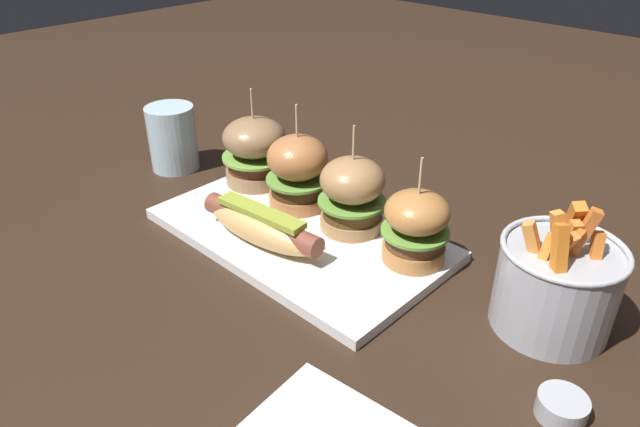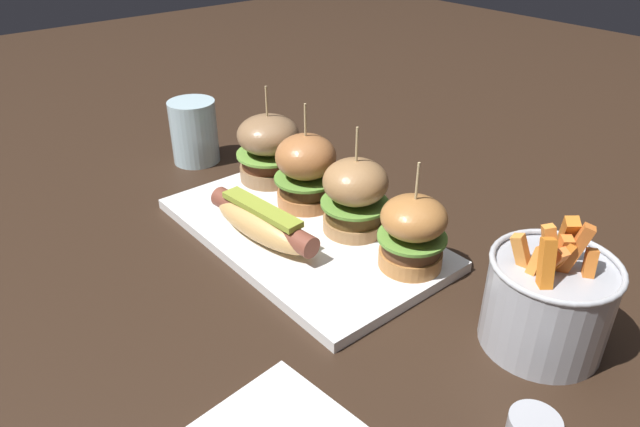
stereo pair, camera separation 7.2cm
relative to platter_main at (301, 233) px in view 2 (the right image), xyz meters
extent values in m
plane|color=black|center=(0.00, 0.00, -0.01)|extent=(3.00, 3.00, 0.00)
cube|color=white|center=(0.00, 0.00, 0.00)|extent=(0.39, 0.22, 0.01)
ellipsoid|color=tan|center=(-0.01, -0.05, 0.03)|extent=(0.18, 0.07, 0.04)
cylinder|color=brown|center=(-0.01, -0.05, 0.03)|extent=(0.18, 0.04, 0.03)
cube|color=olive|center=(-0.01, -0.05, 0.05)|extent=(0.13, 0.04, 0.01)
cylinder|color=#8F6B48|center=(-0.15, 0.05, 0.02)|extent=(0.09, 0.09, 0.02)
cylinder|color=#492414|center=(-0.15, 0.05, 0.04)|extent=(0.08, 0.08, 0.02)
cylinder|color=#6B9E3D|center=(-0.15, 0.05, 0.05)|extent=(0.10, 0.10, 0.00)
ellipsoid|color=#8F6B48|center=(-0.15, 0.05, 0.08)|extent=(0.09, 0.09, 0.06)
cylinder|color=tan|center=(-0.15, 0.05, 0.12)|extent=(0.00, 0.00, 0.06)
cylinder|color=#AD6B3C|center=(-0.05, 0.05, 0.02)|extent=(0.08, 0.08, 0.02)
cylinder|color=#412A12|center=(-0.05, 0.05, 0.04)|extent=(0.08, 0.08, 0.02)
cylinder|color=#609338|center=(-0.05, 0.05, 0.05)|extent=(0.09, 0.09, 0.00)
ellipsoid|color=#AD6B3C|center=(-0.05, 0.05, 0.08)|extent=(0.08, 0.08, 0.06)
cylinder|color=tan|center=(-0.05, 0.05, 0.13)|extent=(0.00, 0.00, 0.06)
cylinder|color=#A5784B|center=(0.05, 0.05, 0.02)|extent=(0.08, 0.08, 0.02)
cylinder|color=#503919|center=(0.05, 0.05, 0.03)|extent=(0.08, 0.08, 0.02)
cylinder|color=#609338|center=(0.05, 0.05, 0.05)|extent=(0.09, 0.09, 0.00)
ellipsoid|color=#A5784B|center=(0.05, 0.05, 0.08)|extent=(0.08, 0.08, 0.06)
cylinder|color=tan|center=(0.05, 0.05, 0.12)|extent=(0.00, 0.00, 0.06)
cylinder|color=#B3743B|center=(0.15, 0.05, 0.02)|extent=(0.08, 0.08, 0.02)
cylinder|color=brown|center=(0.15, 0.05, 0.04)|extent=(0.07, 0.07, 0.02)
cylinder|color=#609338|center=(0.15, 0.05, 0.05)|extent=(0.08, 0.08, 0.00)
ellipsoid|color=#B3743B|center=(0.15, 0.05, 0.07)|extent=(0.08, 0.08, 0.05)
cylinder|color=tan|center=(0.15, 0.05, 0.11)|extent=(0.00, 0.00, 0.06)
cylinder|color=#A8AAB2|center=(0.32, 0.06, 0.04)|extent=(0.12, 0.12, 0.09)
torus|color=#B7BABF|center=(0.32, 0.06, 0.09)|extent=(0.13, 0.13, 0.01)
cube|color=orange|center=(0.31, 0.06, 0.08)|extent=(0.04, 0.03, 0.07)
cube|color=orange|center=(0.29, 0.05, 0.08)|extent=(0.04, 0.02, 0.07)
cube|color=orange|center=(0.31, 0.07, 0.09)|extent=(0.03, 0.02, 0.08)
cube|color=orange|center=(0.34, 0.07, 0.08)|extent=(0.02, 0.03, 0.06)
cube|color=orange|center=(0.30, 0.04, 0.08)|extent=(0.01, 0.03, 0.06)
cube|color=orange|center=(0.31, 0.05, 0.09)|extent=(0.04, 0.03, 0.07)
cube|color=orange|center=(0.31, 0.06, 0.09)|extent=(0.03, 0.02, 0.08)
cube|color=orange|center=(0.32, 0.07, 0.09)|extent=(0.04, 0.03, 0.09)
cube|color=orange|center=(0.32, 0.03, 0.09)|extent=(0.03, 0.03, 0.08)
cube|color=orange|center=(0.31, 0.09, 0.09)|extent=(0.04, 0.05, 0.09)
cylinder|color=beige|center=(0.38, -0.05, 0.01)|extent=(0.04, 0.04, 0.00)
cylinder|color=silver|center=(-0.31, 0.01, 0.05)|extent=(0.08, 0.08, 0.10)
camera|label=1|loc=(0.47, -0.45, 0.41)|focal=32.37mm
camera|label=2|loc=(0.52, -0.40, 0.41)|focal=32.37mm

